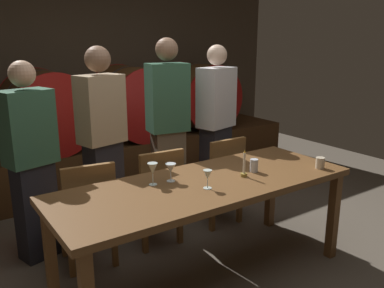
{
  "coord_description": "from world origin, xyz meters",
  "views": [
    {
      "loc": [
        -1.72,
        -2.22,
        1.79
      ],
      "look_at": [
        -0.11,
        0.11,
        1.04
      ],
      "focal_mm": 37.69,
      "sensor_mm": 36.0,
      "label": 1
    }
  ],
  "objects_px": {
    "guest_far_right": "(216,128)",
    "guest_center_right": "(168,129)",
    "wine_barrel_far_right": "(197,96)",
    "guest_far_left": "(31,162)",
    "dining_table": "(206,191)",
    "cup_right": "(320,163)",
    "wine_glass_center": "(171,169)",
    "wine_barrel_center_right": "(132,102)",
    "wine_glass_right": "(208,175)",
    "chair_left": "(88,209)",
    "chair_center": "(157,192)",
    "wine_glass_left": "(153,169)",
    "candle_center": "(244,169)",
    "cup_left": "(254,166)",
    "guest_center_left": "(103,143)",
    "chair_right": "(220,176)",
    "wine_barrel_center_left": "(45,111)"
  },
  "relations": [
    {
      "from": "guest_center_left",
      "to": "guest_far_right",
      "type": "bearing_deg",
      "value": 164.16
    },
    {
      "from": "guest_center_right",
      "to": "candle_center",
      "type": "relative_size",
      "value": 8.51
    },
    {
      "from": "wine_barrel_far_right",
      "to": "wine_glass_center",
      "type": "distance_m",
      "value": 2.91
    },
    {
      "from": "chair_right",
      "to": "guest_far_left",
      "type": "relative_size",
      "value": 0.54
    },
    {
      "from": "guest_far_left",
      "to": "cup_left",
      "type": "distance_m",
      "value": 1.77
    },
    {
      "from": "guest_far_right",
      "to": "wine_glass_right",
      "type": "xyz_separation_m",
      "value": [
        -0.95,
        -1.13,
        -0.01
      ]
    },
    {
      "from": "chair_left",
      "to": "wine_glass_right",
      "type": "height_order",
      "value": "wine_glass_right"
    },
    {
      "from": "wine_barrel_center_right",
      "to": "guest_far_left",
      "type": "relative_size",
      "value": 0.56
    },
    {
      "from": "wine_barrel_far_right",
      "to": "wine_barrel_center_left",
      "type": "bearing_deg",
      "value": 180.0
    },
    {
      "from": "guest_center_right",
      "to": "guest_far_right",
      "type": "height_order",
      "value": "guest_center_right"
    },
    {
      "from": "wine_barrel_far_right",
      "to": "guest_center_right",
      "type": "relative_size",
      "value": 0.51
    },
    {
      "from": "guest_center_left",
      "to": "cup_left",
      "type": "distance_m",
      "value": 1.35
    },
    {
      "from": "chair_left",
      "to": "guest_center_right",
      "type": "bearing_deg",
      "value": -149.14
    },
    {
      "from": "guest_far_left",
      "to": "cup_right",
      "type": "height_order",
      "value": "guest_far_left"
    },
    {
      "from": "wine_glass_left",
      "to": "wine_glass_center",
      "type": "distance_m",
      "value": 0.14
    },
    {
      "from": "chair_left",
      "to": "chair_center",
      "type": "xyz_separation_m",
      "value": [
        0.63,
        0.01,
        0.0
      ]
    },
    {
      "from": "chair_center",
      "to": "candle_center",
      "type": "relative_size",
      "value": 4.17
    },
    {
      "from": "wine_barrel_center_left",
      "to": "dining_table",
      "type": "relative_size",
      "value": 0.41
    },
    {
      "from": "cup_left",
      "to": "cup_right",
      "type": "relative_size",
      "value": 1.14
    },
    {
      "from": "chair_left",
      "to": "candle_center",
      "type": "relative_size",
      "value": 4.17
    },
    {
      "from": "wine_barrel_center_right",
      "to": "chair_left",
      "type": "xyz_separation_m",
      "value": [
        -1.28,
        -1.76,
        -0.51
      ]
    },
    {
      "from": "wine_barrel_center_left",
      "to": "guest_center_left",
      "type": "relative_size",
      "value": 0.53
    },
    {
      "from": "chair_center",
      "to": "candle_center",
      "type": "bearing_deg",
      "value": 118.44
    },
    {
      "from": "wine_barrel_center_right",
      "to": "wine_glass_center",
      "type": "xyz_separation_m",
      "value": [
        -0.82,
        -2.26,
        -0.12
      ]
    },
    {
      "from": "dining_table",
      "to": "candle_center",
      "type": "xyz_separation_m",
      "value": [
        0.3,
        -0.07,
        0.13
      ]
    },
    {
      "from": "wine_barrel_center_left",
      "to": "chair_right",
      "type": "height_order",
      "value": "wine_barrel_center_left"
    },
    {
      "from": "guest_center_left",
      "to": "guest_far_right",
      "type": "relative_size",
      "value": 1.0
    },
    {
      "from": "chair_left",
      "to": "chair_right",
      "type": "xyz_separation_m",
      "value": [
        1.34,
        0.02,
        0.0
      ]
    },
    {
      "from": "guest_center_right",
      "to": "wine_glass_center",
      "type": "height_order",
      "value": "guest_center_right"
    },
    {
      "from": "wine_barrel_center_left",
      "to": "cup_left",
      "type": "relative_size",
      "value": 8.99
    },
    {
      "from": "wine_barrel_center_right",
      "to": "guest_far_left",
      "type": "height_order",
      "value": "guest_far_left"
    },
    {
      "from": "guest_center_left",
      "to": "chair_left",
      "type": "bearing_deg",
      "value": 37.81
    },
    {
      "from": "chair_center",
      "to": "guest_far_right",
      "type": "xyz_separation_m",
      "value": [
        0.91,
        0.35,
        0.4
      ]
    },
    {
      "from": "dining_table",
      "to": "chair_left",
      "type": "height_order",
      "value": "chair_left"
    },
    {
      "from": "candle_center",
      "to": "guest_center_left",
      "type": "bearing_deg",
      "value": 120.54
    },
    {
      "from": "chair_center",
      "to": "wine_barrel_center_right",
      "type": "bearing_deg",
      "value": -106.33
    },
    {
      "from": "chair_left",
      "to": "chair_right",
      "type": "height_order",
      "value": "same"
    },
    {
      "from": "guest_center_left",
      "to": "wine_glass_left",
      "type": "distance_m",
      "value": 0.89
    },
    {
      "from": "wine_glass_left",
      "to": "cup_right",
      "type": "height_order",
      "value": "wine_glass_left"
    },
    {
      "from": "chair_left",
      "to": "cup_left",
      "type": "xyz_separation_m",
      "value": [
        1.11,
        -0.69,
        0.34
      ]
    },
    {
      "from": "wine_barrel_far_right",
      "to": "guest_far_left",
      "type": "relative_size",
      "value": 0.56
    },
    {
      "from": "dining_table",
      "to": "wine_glass_right",
      "type": "height_order",
      "value": "wine_glass_right"
    },
    {
      "from": "guest_far_right",
      "to": "guest_center_right",
      "type": "bearing_deg",
      "value": -21.59
    },
    {
      "from": "chair_center",
      "to": "chair_right",
      "type": "bearing_deg",
      "value": -175.54
    },
    {
      "from": "chair_right",
      "to": "wine_glass_center",
      "type": "distance_m",
      "value": 1.1
    },
    {
      "from": "wine_barrel_center_right",
      "to": "cup_right",
      "type": "bearing_deg",
      "value": -82.99
    },
    {
      "from": "guest_far_left",
      "to": "wine_glass_left",
      "type": "bearing_deg",
      "value": 109.87
    },
    {
      "from": "wine_barrel_far_right",
      "to": "cup_right",
      "type": "bearing_deg",
      "value": -104.28
    },
    {
      "from": "dining_table",
      "to": "cup_right",
      "type": "height_order",
      "value": "cup_right"
    },
    {
      "from": "dining_table",
      "to": "chair_left",
      "type": "distance_m",
      "value": 0.96
    }
  ]
}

